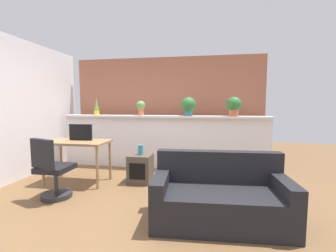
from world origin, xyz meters
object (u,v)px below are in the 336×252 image
at_px(office_chair, 52,173).
at_px(potted_plant_0, 97,108).
at_px(desk, 77,146).
at_px(couch, 220,198).
at_px(potted_plant_1, 141,107).
at_px(potted_plant_2, 188,105).
at_px(vase_on_shelf, 141,150).
at_px(potted_plant_3, 234,105).
at_px(tv_monitor, 81,132).
at_px(side_cube_shelf, 140,168).

bearing_deg(office_chair, potted_plant_0, 97.42).
height_order(desk, office_chair, office_chair).
relative_size(potted_plant_0, office_chair, 0.43).
relative_size(office_chair, couch, 0.57).
distance_m(potted_plant_1, potted_plant_2, 1.04).
height_order(potted_plant_0, vase_on_shelf, potted_plant_0).
bearing_deg(potted_plant_1, potted_plant_3, -0.68).
height_order(potted_plant_1, potted_plant_3, potted_plant_3).
distance_m(potted_plant_0, vase_on_shelf, 1.79).
distance_m(potted_plant_3, tv_monitor, 2.99).
xyz_separation_m(potted_plant_1, desk, (-0.84, -1.15, -0.68)).
distance_m(tv_monitor, office_chair, 0.96).
bearing_deg(tv_monitor, desk, -111.00).
bearing_deg(potted_plant_2, potted_plant_1, 179.61).
bearing_deg(vase_on_shelf, potted_plant_3, 28.46).
relative_size(potted_plant_0, tv_monitor, 0.92).
bearing_deg(couch, side_cube_shelf, 138.62).
distance_m(potted_plant_0, potted_plant_3, 3.01).
relative_size(side_cube_shelf, couch, 0.31).
bearing_deg(side_cube_shelf, potted_plant_2, 50.56).
height_order(potted_plant_3, tv_monitor, potted_plant_3).
distance_m(potted_plant_2, vase_on_shelf, 1.44).
distance_m(desk, office_chair, 0.78).
height_order(side_cube_shelf, vase_on_shelf, vase_on_shelf).
height_order(office_chair, vase_on_shelf, office_chair).
relative_size(potted_plant_1, vase_on_shelf, 1.81).
xyz_separation_m(side_cube_shelf, vase_on_shelf, (0.00, 0.01, 0.34)).
relative_size(tv_monitor, couch, 0.27).
distance_m(office_chair, side_cube_shelf, 1.42).
height_order(potted_plant_3, desk, potted_plant_3).
bearing_deg(potted_plant_1, tv_monitor, -127.18).
xyz_separation_m(tv_monitor, office_chair, (0.01, -0.81, -0.51)).
bearing_deg(couch, desk, 158.17).
bearing_deg(desk, potted_plant_0, 100.25).
bearing_deg(potted_plant_2, vase_on_shelf, -129.60).
distance_m(potted_plant_0, side_cube_shelf, 1.96).
relative_size(potted_plant_0, vase_on_shelf, 2.27).
height_order(tv_monitor, couch, tv_monitor).
bearing_deg(desk, potted_plant_2, 31.30).
xyz_separation_m(potted_plant_0, office_chair, (0.25, -1.91, -0.93)).
xyz_separation_m(potted_plant_3, couch, (-0.36, -2.10, -1.09)).
bearing_deg(potted_plant_3, side_cube_shelf, -151.34).
xyz_separation_m(desk, office_chair, (0.04, -0.73, -0.28)).
bearing_deg(tv_monitor, potted_plant_0, 102.52).
distance_m(desk, couch, 2.65).
relative_size(potted_plant_3, office_chair, 0.43).
bearing_deg(potted_plant_0, potted_plant_2, -1.01).
bearing_deg(potted_plant_2, side_cube_shelf, -129.44).
xyz_separation_m(potted_plant_3, office_chair, (-2.76, -1.85, -0.98)).
bearing_deg(potted_plant_2, couch, -75.26).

